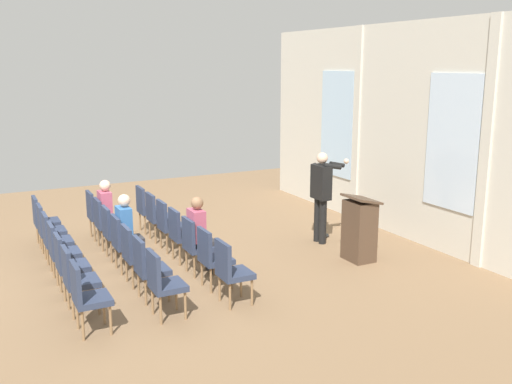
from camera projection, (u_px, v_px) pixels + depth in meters
ground_plane at (117, 272)px, 9.50m from camera, size 14.46×14.46×0.00m
rear_partition at (390, 130)px, 11.49m from camera, size 8.65×0.14×4.12m
speaker at (322, 191)px, 10.87m from camera, size 0.52×0.69×1.74m
mic_stand at (323, 220)px, 11.39m from camera, size 0.28×0.28×1.55m
lectern at (359, 229)px, 9.96m from camera, size 0.60×0.48×1.16m
chair_r0_c0 at (146, 206)px, 11.65m from camera, size 0.46×0.44×0.94m
chair_r0_c1 at (157, 214)px, 11.06m from camera, size 0.46×0.44×0.94m
chair_r0_c2 at (168, 222)px, 10.47m from camera, size 0.46×0.44×0.94m
chair_r0_c3 at (181, 232)px, 9.88m from camera, size 0.46×0.44×0.94m
chair_r0_c4 at (195, 243)px, 9.29m from camera, size 0.46×0.44×0.94m
audience_r0_c4 at (200, 231)px, 9.29m from camera, size 0.36×0.39×1.28m
chair_r0_c5 at (212, 255)px, 8.70m from camera, size 0.46×0.44×0.94m
chair_r0_c6 at (230, 269)px, 8.11m from camera, size 0.46×0.44×0.94m
chair_r1_c0 at (96, 212)px, 11.21m from camera, size 0.46×0.44×0.94m
chair_r1_c1 at (104, 220)px, 10.62m from camera, size 0.46×0.44×0.94m
audience_r1_c1 at (108, 210)px, 10.62m from camera, size 0.36×0.39×1.28m
chair_r1_c2 at (113, 229)px, 10.03m from camera, size 0.46×0.44×0.94m
chair_r1_c3 at (123, 240)px, 9.44m from camera, size 0.46×0.44×0.94m
audience_r1_c3 at (128, 228)px, 9.44m from camera, size 0.36×0.39×1.29m
chair_r1_c4 at (134, 251)px, 8.85m from camera, size 0.46×0.44×0.94m
chair_r1_c5 at (147, 265)px, 8.26m from camera, size 0.46×0.44×0.94m
chair_r1_c6 at (162, 280)px, 7.67m from camera, size 0.46×0.44×0.94m
chair_r2_c0 at (42, 218)px, 10.77m from camera, size 0.46×0.44×0.94m
chair_r2_c1 at (48, 227)px, 10.18m from camera, size 0.46×0.44×0.94m
chair_r2_c2 at (53, 237)px, 9.59m from camera, size 0.46×0.44×0.94m
chair_r2_c3 at (60, 248)px, 9.00m from camera, size 0.46×0.44×0.94m
chair_r2_c4 at (67, 261)px, 8.41m from camera, size 0.46×0.44×0.94m
chair_r2_c5 at (76, 276)px, 7.81m from camera, size 0.46×0.44×0.94m
chair_r2_c6 at (86, 294)px, 7.22m from camera, size 0.46×0.44×0.94m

